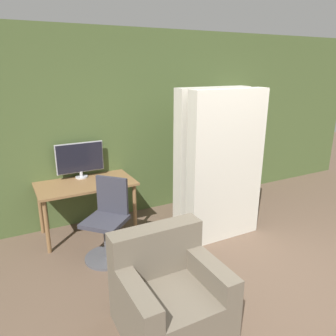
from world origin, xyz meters
TOP-DOWN VIEW (x-y plane):
  - ground_plane at (0.00, 0.00)m, footprint 16.00×16.00m
  - wall_back at (0.00, 2.69)m, footprint 8.00×0.06m
  - desk at (-1.42, 2.32)m, footprint 1.26×0.69m
  - monitor at (-1.42, 2.56)m, footprint 0.64×0.17m
  - office_chair at (-1.37, 1.61)m, footprint 0.62×0.62m
  - bookshelf at (1.10, 2.56)m, footprint 0.66×0.27m
  - mattress_near at (0.14, 1.38)m, footprint 1.04×0.22m
  - mattress_far at (0.14, 1.71)m, footprint 1.04×0.22m
  - armchair at (-1.24, 0.32)m, footprint 0.85×0.80m

SIDE VIEW (x-z plane):
  - ground_plane at x=0.00m, z-range 0.00..0.00m
  - armchair at x=-1.24m, z-range -0.11..0.74m
  - office_chair at x=-1.37m, z-range -0.08..0.88m
  - desk at x=-1.42m, z-range 0.27..0.99m
  - bookshelf at x=1.10m, z-range 0.00..1.70m
  - mattress_far at x=0.14m, z-range 0.00..1.94m
  - mattress_near at x=0.14m, z-range 0.00..1.94m
  - monitor at x=-1.42m, z-range 0.75..1.24m
  - wall_back at x=0.00m, z-range 0.00..2.70m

